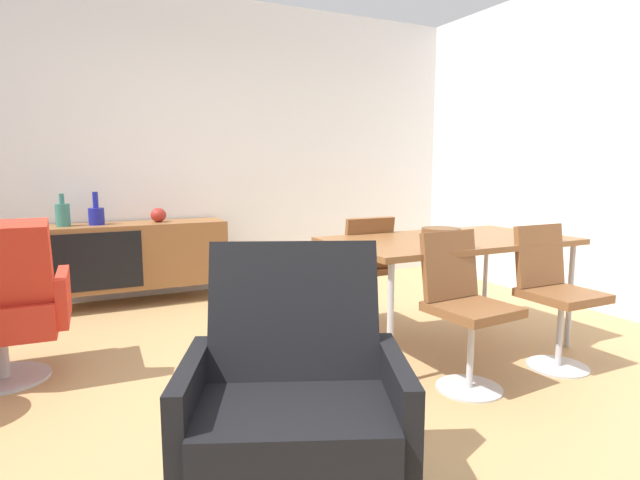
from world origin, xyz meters
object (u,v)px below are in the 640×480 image
object	(u,v)px
sideboard	(133,255)
dining_chair_front_left	(464,304)
vase_sculptural_dark	(63,214)
wooden_bowl_on_table	(441,232)
dining_table	(449,244)
vase_cobalt	(158,215)
dining_chair_front_right	(554,290)
dining_chair_back_left	(360,268)
vase_ceramic_small	(96,215)
armchair_black_shell	(294,390)

from	to	relation	value
sideboard	dining_chair_front_left	size ratio (longest dim) A/B	1.87
vase_sculptural_dark	wooden_bowl_on_table	distance (m)	3.05
vase_sculptural_dark	dining_table	xyz separation A→B (m)	(2.31, -2.08, -0.12)
vase_cobalt	dining_chair_front_right	bearing A→B (deg)	-54.38
vase_sculptural_dark	dining_chair_back_left	world-z (taller)	vase_sculptural_dark
sideboard	wooden_bowl_on_table	world-z (taller)	wooden_bowl_on_table
vase_cobalt	vase_ceramic_small	distance (m)	0.51
vase_cobalt	vase_sculptural_dark	distance (m)	0.76
wooden_bowl_on_table	dining_table	bearing A→B (deg)	-83.31
armchair_black_shell	dining_table	bearing A→B (deg)	35.47
vase_sculptural_dark	dining_table	distance (m)	3.11
sideboard	armchair_black_shell	xyz separation A→B (m)	(0.15, -3.24, 0.03)
sideboard	dining_chair_front_left	distance (m)	3.00
dining_table	dining_chair_back_left	world-z (taller)	dining_chair_back_left
vase_cobalt	dining_chair_front_left	bearing A→B (deg)	-65.80
vase_ceramic_small	wooden_bowl_on_table	distance (m)	2.86
vase_cobalt	sideboard	bearing A→B (deg)	-179.54
vase_ceramic_small	armchair_black_shell	distance (m)	3.28
dining_chair_front_left	dining_chair_front_right	size ratio (longest dim) A/B	1.00
vase_cobalt	dining_chair_front_right	distance (m)	3.26
vase_cobalt	dining_chair_front_right	size ratio (longest dim) A/B	0.16
vase_ceramic_small	dining_table	world-z (taller)	vase_ceramic_small
dining_chair_front_right	vase_cobalt	bearing A→B (deg)	125.62
dining_table	dining_chair_front_left	bearing A→B (deg)	-122.39
vase_sculptural_dark	vase_ceramic_small	distance (m)	0.26
vase_cobalt	dining_chair_front_left	xyz separation A→B (m)	(1.19, -2.64, -0.31)
vase_cobalt	dining_chair_front_left	distance (m)	2.91
armchair_black_shell	vase_ceramic_small	bearing A→B (deg)	97.50
dining_table	dining_chair_front_right	distance (m)	0.70
dining_table	dining_chair_back_left	distance (m)	0.70
sideboard	dining_chair_front_left	bearing A→B (deg)	-61.69
vase_ceramic_small	dining_table	xyz separation A→B (m)	(2.05, -2.08, -0.11)
dining_table	wooden_bowl_on_table	size ratio (longest dim) A/B	6.15
dining_chair_front_right	dining_table	bearing A→B (deg)	122.04
sideboard	dining_chair_back_left	bearing A→B (deg)	-46.85
dining_table	dining_chair_front_right	xyz separation A→B (m)	(0.35, -0.56, -0.23)
armchair_black_shell	sideboard	bearing A→B (deg)	92.69
vase_ceramic_small	dining_table	bearing A→B (deg)	-45.43
vase_cobalt	dining_chair_front_right	world-z (taller)	dining_chair_front_right
wooden_bowl_on_table	dining_chair_back_left	size ratio (longest dim) A/B	0.30
vase_sculptural_dark	armchair_black_shell	bearing A→B (deg)	-78.11
vase_ceramic_small	dining_chair_front_left	xyz separation A→B (m)	(1.70, -2.64, -0.34)
vase_ceramic_small	wooden_bowl_on_table	size ratio (longest dim) A/B	1.08
dining_table	dining_chair_front_left	xyz separation A→B (m)	(-0.35, -0.56, -0.23)
vase_ceramic_small	dining_chair_back_left	distance (m)	2.31
sideboard	dining_table	bearing A→B (deg)	-49.50
vase_sculptural_dark	armchair_black_shell	size ratio (longest dim) A/B	0.29
sideboard	vase_sculptural_dark	bearing A→B (deg)	179.80
vase_ceramic_small	dining_chair_front_left	bearing A→B (deg)	-57.29
vase_ceramic_small	dining_chair_back_left	xyz separation A→B (m)	(1.70, -1.52, -0.34)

